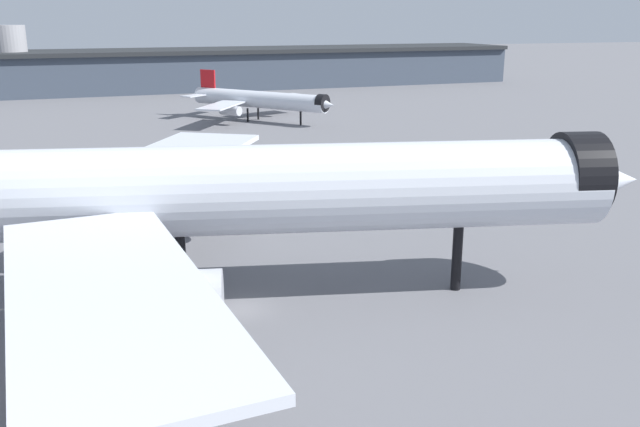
{
  "coord_description": "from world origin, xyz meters",
  "views": [
    {
      "loc": [
        -9.58,
        -48.02,
        21.85
      ],
      "look_at": [
        6.76,
        0.8,
        6.91
      ],
      "focal_mm": 38.25,
      "sensor_mm": 36.0,
      "label": 1
    }
  ],
  "objects": [
    {
      "name": "airliner_near_gate",
      "position": [
        -1.7,
        2.63,
        8.83
      ],
      "size": [
        69.38,
        62.27,
        20.05
      ],
      "rotation": [
        0.0,
        0.0,
        -0.21
      ],
      "color": "silver",
      "rests_on": "ground"
    },
    {
      "name": "ground",
      "position": [
        0.0,
        0.0,
        0.0
      ],
      "size": [
        900.0,
        900.0,
        0.0
      ],
      "primitive_type": "plane",
      "color": "slate"
    },
    {
      "name": "airliner_far_taxiway",
      "position": [
        24.51,
        95.92,
        4.58
      ],
      "size": [
        29.22,
        32.43,
        10.4
      ],
      "rotation": [
        0.0,
        0.0,
        5.41
      ],
      "color": "silver",
      "rests_on": "ground"
    },
    {
      "name": "terminal_building",
      "position": [
        36.98,
        169.16,
        6.25
      ],
      "size": [
        175.74,
        34.15,
        19.49
      ],
      "rotation": [
        0.0,
        0.0,
        0.03
      ],
      "color": "#3D4756",
      "rests_on": "ground"
    },
    {
      "name": "traffic_cone_near_nose",
      "position": [
        16.54,
        38.21,
        0.38
      ],
      "size": [
        0.61,
        0.61,
        0.76
      ],
      "primitive_type": "cone",
      "color": "#F2600C",
      "rests_on": "ground"
    }
  ]
}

